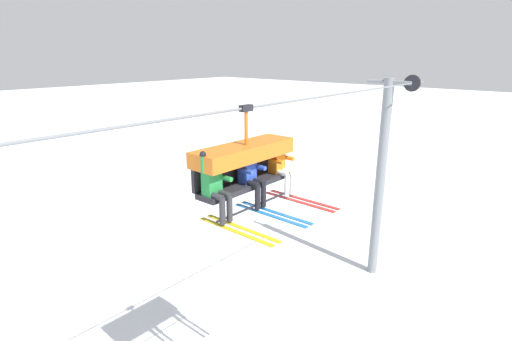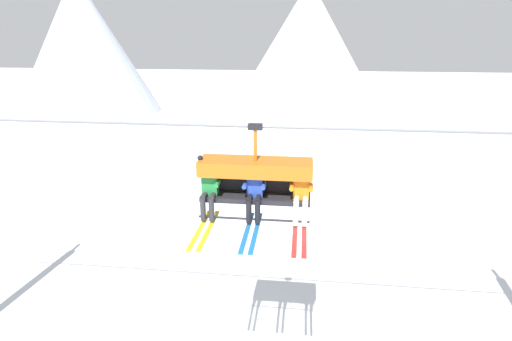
# 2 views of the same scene
# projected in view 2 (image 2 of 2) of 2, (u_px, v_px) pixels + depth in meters

# --- Properties ---
(mountain_peak_west) EXTENTS (16.96, 16.96, 15.72)m
(mountain_peak_west) POSITION_uv_depth(u_px,v_px,m) (83.00, 46.00, 46.86)
(mountain_peak_west) COLOR silver
(mountain_peak_west) RESTS_ON ground_plane
(mountain_peak_central) EXTENTS (19.76, 19.76, 16.01)m
(mountain_peak_central) POSITION_uv_depth(u_px,v_px,m) (308.00, 43.00, 55.20)
(mountain_peak_central) COLOR white
(mountain_peak_central) RESTS_ON ground_plane
(lift_cable) EXTENTS (20.00, 0.05, 0.05)m
(lift_cable) POSITION_uv_depth(u_px,v_px,m) (221.00, 126.00, 7.83)
(lift_cable) COLOR slate
(chairlift_chair) EXTENTS (2.30, 0.74, 1.91)m
(chairlift_chair) POSITION_uv_depth(u_px,v_px,m) (256.00, 174.00, 8.15)
(chairlift_chair) COLOR #232328
(skier_green) EXTENTS (0.48, 1.70, 1.34)m
(skier_green) POSITION_uv_depth(u_px,v_px,m) (209.00, 188.00, 8.13)
(skier_green) COLOR #23843D
(skier_blue) EXTENTS (0.46, 1.70, 1.23)m
(skier_blue) POSITION_uv_depth(u_px,v_px,m) (254.00, 191.00, 8.03)
(skier_blue) COLOR #2847B7
(skier_orange) EXTENTS (0.46, 1.70, 1.23)m
(skier_orange) POSITION_uv_depth(u_px,v_px,m) (301.00, 193.00, 7.93)
(skier_orange) COLOR orange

